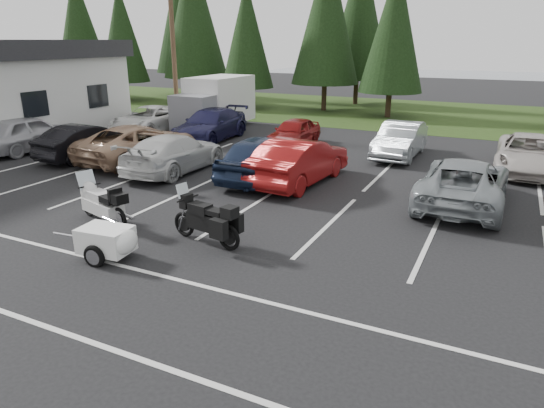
{
  "coord_description": "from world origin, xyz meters",
  "views": [
    {
      "loc": [
        7.29,
        -10.98,
        4.88
      ],
      "look_at": [
        2.19,
        -0.5,
        0.93
      ],
      "focal_mm": 32.0,
      "sensor_mm": 36.0,
      "label": 1
    }
  ],
  "objects_px": {
    "utility_pole": "(173,44)",
    "car_near_1": "(87,141)",
    "car_near_3": "(175,153)",
    "car_near_5": "(300,161)",
    "car_near_4": "(263,157)",
    "car_far_2": "(294,132)",
    "car_far_3": "(400,140)",
    "car_near_2": "(139,143)",
    "car_near_6": "(464,182)",
    "box_truck": "(211,104)",
    "car_far_0": "(150,120)",
    "cargo_trailer": "(106,243)",
    "adventure_motorcycle": "(205,216)",
    "touring_motorcycle": "(102,199)",
    "car_near_0": "(29,133)",
    "car_far_4": "(529,154)",
    "car_far_1": "(210,125)"
  },
  "relations": [
    {
      "from": "car_far_2",
      "to": "adventure_motorcycle",
      "type": "distance_m",
      "value": 12.24
    },
    {
      "from": "box_truck",
      "to": "touring_motorcycle",
      "type": "bearing_deg",
      "value": -68.79
    },
    {
      "from": "car_near_0",
      "to": "adventure_motorcycle",
      "type": "xyz_separation_m",
      "value": [
        13.24,
        -5.5,
        -0.09
      ]
    },
    {
      "from": "car_near_0",
      "to": "car_near_1",
      "type": "xyz_separation_m",
      "value": [
        3.48,
        0.13,
        -0.09
      ]
    },
    {
      "from": "car_near_0",
      "to": "touring_motorcycle",
      "type": "relative_size",
      "value": 1.94
    },
    {
      "from": "box_truck",
      "to": "car_far_4",
      "type": "bearing_deg",
      "value": -9.24
    },
    {
      "from": "box_truck",
      "to": "utility_pole",
      "type": "bearing_deg",
      "value": -165.96
    },
    {
      "from": "box_truck",
      "to": "car_far_0",
      "type": "relative_size",
      "value": 1.08
    },
    {
      "from": "utility_pole",
      "to": "adventure_motorcycle",
      "type": "xyz_separation_m",
      "value": [
        10.83,
        -13.53,
        -3.96
      ]
    },
    {
      "from": "car_near_0",
      "to": "car_near_6",
      "type": "height_order",
      "value": "car_near_0"
    },
    {
      "from": "box_truck",
      "to": "adventure_motorcycle",
      "type": "xyz_separation_m",
      "value": [
        8.83,
        -14.03,
        -0.72
      ]
    },
    {
      "from": "car_near_2",
      "to": "car_far_4",
      "type": "xyz_separation_m",
      "value": [
        14.77,
        5.23,
        -0.07
      ]
    },
    {
      "from": "car_near_4",
      "to": "car_near_5",
      "type": "xyz_separation_m",
      "value": [
        1.42,
        0.05,
        -0.02
      ]
    },
    {
      "from": "utility_pole",
      "to": "car_far_2",
      "type": "relative_size",
      "value": 2.32
    },
    {
      "from": "car_near_4",
      "to": "car_near_6",
      "type": "bearing_deg",
      "value": 178.3
    },
    {
      "from": "box_truck",
      "to": "car_near_0",
      "type": "height_order",
      "value": "box_truck"
    },
    {
      "from": "car_far_4",
      "to": "car_near_1",
      "type": "bearing_deg",
      "value": -160.97
    },
    {
      "from": "car_near_1",
      "to": "car_far_3",
      "type": "distance_m",
      "value": 13.59
    },
    {
      "from": "car_far_4",
      "to": "cargo_trailer",
      "type": "distance_m",
      "value": 15.94
    },
    {
      "from": "car_near_4",
      "to": "car_far_0",
      "type": "bearing_deg",
      "value": -31.66
    },
    {
      "from": "car_near_4",
      "to": "cargo_trailer",
      "type": "relative_size",
      "value": 2.85
    },
    {
      "from": "car_near_4",
      "to": "car_far_2",
      "type": "height_order",
      "value": "car_near_4"
    },
    {
      "from": "cargo_trailer",
      "to": "car_near_1",
      "type": "bearing_deg",
      "value": 132.17
    },
    {
      "from": "car_near_0",
      "to": "car_far_4",
      "type": "relative_size",
      "value": 0.95
    },
    {
      "from": "box_truck",
      "to": "car_near_6",
      "type": "xyz_separation_m",
      "value": [
        14.33,
        -7.99,
        -0.72
      ]
    },
    {
      "from": "box_truck",
      "to": "car_near_1",
      "type": "xyz_separation_m",
      "value": [
        -0.92,
        -8.41,
        -0.71
      ]
    },
    {
      "from": "box_truck",
      "to": "car_far_3",
      "type": "distance_m",
      "value": 11.4
    },
    {
      "from": "car_far_3",
      "to": "adventure_motorcycle",
      "type": "height_order",
      "value": "car_far_3"
    },
    {
      "from": "car_near_3",
      "to": "car_near_5",
      "type": "relative_size",
      "value": 1.02
    },
    {
      "from": "car_near_4",
      "to": "car_near_6",
      "type": "xyz_separation_m",
      "value": [
        6.93,
        0.03,
        -0.1
      ]
    },
    {
      "from": "car_far_4",
      "to": "car_near_6",
      "type": "bearing_deg",
      "value": -108.95
    },
    {
      "from": "utility_pole",
      "to": "car_near_1",
      "type": "height_order",
      "value": "utility_pole"
    },
    {
      "from": "car_far_1",
      "to": "car_far_2",
      "type": "bearing_deg",
      "value": 3.56
    },
    {
      "from": "cargo_trailer",
      "to": "car_far_2",
      "type": "bearing_deg",
      "value": 89.38
    },
    {
      "from": "car_far_3",
      "to": "car_far_4",
      "type": "distance_m",
      "value": 5.07
    },
    {
      "from": "car_near_5",
      "to": "car_far_1",
      "type": "relative_size",
      "value": 0.92
    },
    {
      "from": "car_near_2",
      "to": "car_near_6",
      "type": "bearing_deg",
      "value": -176.19
    },
    {
      "from": "car_far_0",
      "to": "car_far_3",
      "type": "distance_m",
      "value": 13.7
    },
    {
      "from": "car_near_3",
      "to": "car_far_1",
      "type": "relative_size",
      "value": 0.94
    },
    {
      "from": "car_near_0",
      "to": "car_near_6",
      "type": "xyz_separation_m",
      "value": [
        18.73,
        0.55,
        -0.1
      ]
    },
    {
      "from": "car_near_1",
      "to": "car_near_2",
      "type": "height_order",
      "value": "car_near_2"
    },
    {
      "from": "touring_motorcycle",
      "to": "utility_pole",
      "type": "bearing_deg",
      "value": 134.68
    },
    {
      "from": "car_near_0",
      "to": "touring_motorcycle",
      "type": "distance_m",
      "value": 11.32
    },
    {
      "from": "car_near_3",
      "to": "car_near_5",
      "type": "xyz_separation_m",
      "value": [
        5.0,
        0.61,
        0.08
      ]
    },
    {
      "from": "car_far_2",
      "to": "cargo_trailer",
      "type": "relative_size",
      "value": 2.28
    },
    {
      "from": "adventure_motorcycle",
      "to": "car_far_1",
      "type": "bearing_deg",
      "value": 132.12
    },
    {
      "from": "car_near_1",
      "to": "car_far_2",
      "type": "xyz_separation_m",
      "value": [
        6.97,
        6.29,
        -0.08
      ]
    },
    {
      "from": "adventure_motorcycle",
      "to": "box_truck",
      "type": "bearing_deg",
      "value": 131.98
    },
    {
      "from": "car_near_1",
      "to": "adventure_motorcycle",
      "type": "bearing_deg",
      "value": 153.96
    },
    {
      "from": "car_near_2",
      "to": "touring_motorcycle",
      "type": "distance_m",
      "value": 7.4
    }
  ]
}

